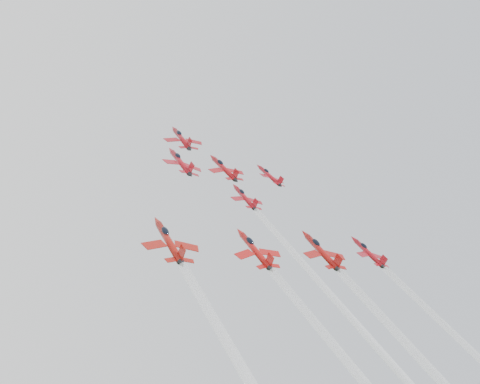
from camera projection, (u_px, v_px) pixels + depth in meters
jet_lead at (181, 138)px, 137.84m from camera, size 10.56×12.78×10.32m
jet_row2_left at (180, 162)px, 122.49m from camera, size 10.18×12.32×9.95m
jet_row2_center at (224, 168)px, 130.27m from camera, size 10.00×12.11×9.78m
jet_row2_right at (269, 175)px, 139.00m from camera, size 8.53×10.33×8.34m
jet_center at (360, 322)px, 89.14m from camera, size 8.38×71.89×58.15m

